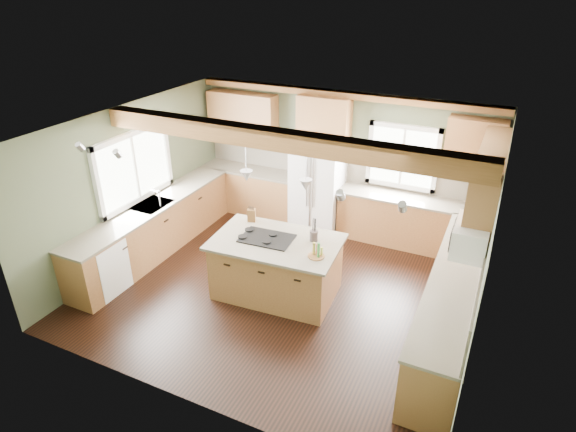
% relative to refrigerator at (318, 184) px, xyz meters
% --- Properties ---
extents(floor, '(5.60, 5.60, 0.00)m').
position_rel_refrigerator_xyz_m(floor, '(0.30, -2.12, -0.90)').
color(floor, black).
rests_on(floor, ground).
extents(ceiling, '(5.60, 5.60, 0.00)m').
position_rel_refrigerator_xyz_m(ceiling, '(0.30, -2.12, 1.70)').
color(ceiling, silver).
rests_on(ceiling, wall_back).
extents(wall_back, '(5.60, 0.00, 5.60)m').
position_rel_refrigerator_xyz_m(wall_back, '(0.30, 0.38, 0.40)').
color(wall_back, '#4E583E').
rests_on(wall_back, ground).
extents(wall_left, '(0.00, 5.00, 5.00)m').
position_rel_refrigerator_xyz_m(wall_left, '(-2.50, -2.12, 0.40)').
color(wall_left, '#4E583E').
rests_on(wall_left, ground).
extents(wall_right, '(0.00, 5.00, 5.00)m').
position_rel_refrigerator_xyz_m(wall_right, '(3.10, -2.12, 0.40)').
color(wall_right, '#4E583E').
rests_on(wall_right, ground).
extents(ceiling_beam, '(5.55, 0.26, 0.26)m').
position_rel_refrigerator_xyz_m(ceiling_beam, '(0.30, -2.28, 1.57)').
color(ceiling_beam, brown).
rests_on(ceiling_beam, ceiling).
extents(soffit_trim, '(5.55, 0.20, 0.10)m').
position_rel_refrigerator_xyz_m(soffit_trim, '(0.30, 0.28, 1.64)').
color(soffit_trim, brown).
rests_on(soffit_trim, ceiling).
extents(backsplash_back, '(5.58, 0.03, 0.58)m').
position_rel_refrigerator_xyz_m(backsplash_back, '(0.30, 0.36, 0.31)').
color(backsplash_back, brown).
rests_on(backsplash_back, wall_back).
extents(backsplash_right, '(0.03, 3.70, 0.58)m').
position_rel_refrigerator_xyz_m(backsplash_right, '(3.08, -2.07, 0.31)').
color(backsplash_right, brown).
rests_on(backsplash_right, wall_right).
extents(base_cab_back_left, '(2.02, 0.60, 0.88)m').
position_rel_refrigerator_xyz_m(base_cab_back_left, '(-1.49, 0.08, -0.46)').
color(base_cab_back_left, brown).
rests_on(base_cab_back_left, floor).
extents(counter_back_left, '(2.06, 0.64, 0.04)m').
position_rel_refrigerator_xyz_m(counter_back_left, '(-1.49, 0.08, 0.00)').
color(counter_back_left, brown).
rests_on(counter_back_left, base_cab_back_left).
extents(base_cab_back_right, '(2.62, 0.60, 0.88)m').
position_rel_refrigerator_xyz_m(base_cab_back_right, '(1.79, 0.08, -0.46)').
color(base_cab_back_right, brown).
rests_on(base_cab_back_right, floor).
extents(counter_back_right, '(2.66, 0.64, 0.04)m').
position_rel_refrigerator_xyz_m(counter_back_right, '(1.79, 0.08, 0.00)').
color(counter_back_right, brown).
rests_on(counter_back_right, base_cab_back_right).
extents(base_cab_left, '(0.60, 3.70, 0.88)m').
position_rel_refrigerator_xyz_m(base_cab_left, '(-2.20, -2.07, -0.46)').
color(base_cab_left, brown).
rests_on(base_cab_left, floor).
extents(counter_left, '(0.64, 3.74, 0.04)m').
position_rel_refrigerator_xyz_m(counter_left, '(-2.20, -2.07, 0.00)').
color(counter_left, brown).
rests_on(counter_left, base_cab_left).
extents(base_cab_right, '(0.60, 3.70, 0.88)m').
position_rel_refrigerator_xyz_m(base_cab_right, '(2.80, -2.07, -0.46)').
color(base_cab_right, brown).
rests_on(base_cab_right, floor).
extents(counter_right, '(0.64, 3.74, 0.04)m').
position_rel_refrigerator_xyz_m(counter_right, '(2.80, -2.07, 0.00)').
color(counter_right, brown).
rests_on(counter_right, base_cab_right).
extents(upper_cab_back_left, '(1.40, 0.35, 0.90)m').
position_rel_refrigerator_xyz_m(upper_cab_back_left, '(-1.69, 0.21, 1.05)').
color(upper_cab_back_left, brown).
rests_on(upper_cab_back_left, wall_back).
extents(upper_cab_over_fridge, '(0.96, 0.35, 0.70)m').
position_rel_refrigerator_xyz_m(upper_cab_over_fridge, '(-0.00, 0.21, 1.25)').
color(upper_cab_over_fridge, brown).
rests_on(upper_cab_over_fridge, wall_back).
extents(upper_cab_right, '(0.35, 2.20, 0.90)m').
position_rel_refrigerator_xyz_m(upper_cab_right, '(2.92, -1.22, 1.05)').
color(upper_cab_right, brown).
rests_on(upper_cab_right, wall_right).
extents(upper_cab_back_corner, '(0.90, 0.35, 0.90)m').
position_rel_refrigerator_xyz_m(upper_cab_back_corner, '(2.60, 0.21, 1.05)').
color(upper_cab_back_corner, brown).
rests_on(upper_cab_back_corner, wall_back).
extents(window_left, '(0.04, 1.60, 1.05)m').
position_rel_refrigerator_xyz_m(window_left, '(-2.48, -2.07, 0.65)').
color(window_left, white).
rests_on(window_left, wall_left).
extents(window_back, '(1.10, 0.04, 1.00)m').
position_rel_refrigerator_xyz_m(window_back, '(1.45, 0.36, 0.65)').
color(window_back, white).
rests_on(window_back, wall_back).
extents(sink, '(0.50, 0.65, 0.03)m').
position_rel_refrigerator_xyz_m(sink, '(-2.20, -2.07, 0.01)').
color(sink, '#262628').
rests_on(sink, counter_left).
extents(faucet, '(0.02, 0.02, 0.28)m').
position_rel_refrigerator_xyz_m(faucet, '(-2.02, -2.07, 0.15)').
color(faucet, '#B2B2B7').
rests_on(faucet, sink).
extents(dishwasher, '(0.60, 0.60, 0.84)m').
position_rel_refrigerator_xyz_m(dishwasher, '(-2.19, -3.37, -0.47)').
color(dishwasher, white).
rests_on(dishwasher, floor).
extents(oven, '(0.60, 0.72, 0.84)m').
position_rel_refrigerator_xyz_m(oven, '(2.79, -3.37, -0.47)').
color(oven, white).
rests_on(oven, floor).
extents(microwave, '(0.40, 0.70, 0.38)m').
position_rel_refrigerator_xyz_m(microwave, '(2.88, -2.17, 0.65)').
color(microwave, white).
rests_on(microwave, wall_right).
extents(pendant_left, '(0.18, 0.18, 0.16)m').
position_rel_refrigerator_xyz_m(pendant_left, '(-0.18, -2.31, 0.98)').
color(pendant_left, '#B2B2B7').
rests_on(pendant_left, ceiling).
extents(pendant_right, '(0.18, 0.18, 0.16)m').
position_rel_refrigerator_xyz_m(pendant_right, '(0.71, -2.25, 0.98)').
color(pendant_right, '#B2B2B7').
rests_on(pendant_right, ceiling).
extents(refrigerator, '(0.90, 0.74, 1.80)m').
position_rel_refrigerator_xyz_m(refrigerator, '(0.00, 0.00, 0.00)').
color(refrigerator, silver).
rests_on(refrigerator, floor).
extents(island, '(1.84, 1.20, 0.88)m').
position_rel_refrigerator_xyz_m(island, '(0.27, -2.28, -0.46)').
color(island, olive).
rests_on(island, floor).
extents(island_top, '(1.96, 1.32, 0.04)m').
position_rel_refrigerator_xyz_m(island_top, '(0.27, -2.28, 0.00)').
color(island_top, brown).
rests_on(island_top, island).
extents(cooktop, '(0.80, 0.56, 0.02)m').
position_rel_refrigerator_xyz_m(cooktop, '(0.12, -2.29, 0.03)').
color(cooktop, black).
rests_on(cooktop, island_top).
extents(knife_block, '(0.15, 0.13, 0.21)m').
position_rel_refrigerator_xyz_m(knife_block, '(-0.36, -1.88, 0.12)').
color(knife_block, brown).
rests_on(knife_block, island_top).
extents(utensil_crock, '(0.12, 0.12, 0.16)m').
position_rel_refrigerator_xyz_m(utensil_crock, '(0.76, -2.04, 0.10)').
color(utensil_crock, '#39312E').
rests_on(utensil_crock, island_top).
extents(bottle_tray, '(0.28, 0.28, 0.22)m').
position_rel_refrigerator_xyz_m(bottle_tray, '(0.97, -2.44, 0.13)').
color(bottle_tray, brown).
rests_on(bottle_tray, island_top).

